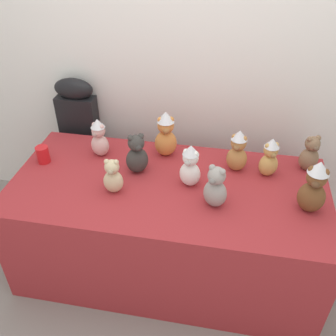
# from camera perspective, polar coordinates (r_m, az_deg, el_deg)

# --- Properties ---
(ground_plane) EXTENTS (10.00, 10.00, 0.00)m
(ground_plane) POSITION_cam_1_polar(r_m,az_deg,el_deg) (2.59, -1.07, -18.23)
(ground_plane) COLOR gray
(wall_back) EXTENTS (7.00, 0.08, 2.60)m
(wall_back) POSITION_cam_1_polar(r_m,az_deg,el_deg) (2.56, 2.98, 17.87)
(wall_back) COLOR white
(wall_back) RESTS_ON ground_plane
(display_table) EXTENTS (1.87, 0.88, 0.70)m
(display_table) POSITION_cam_1_polar(r_m,az_deg,el_deg) (2.48, 0.00, -8.84)
(display_table) COLOR maroon
(display_table) RESTS_ON ground_plane
(instrument_case) EXTENTS (0.28, 0.12, 1.07)m
(instrument_case) POSITION_cam_1_polar(r_m,az_deg,el_deg) (2.98, -12.76, 3.59)
(instrument_case) COLOR black
(instrument_case) RESTS_ON ground_plane
(teddy_bear_chestnut) EXTENTS (0.17, 0.15, 0.32)m
(teddy_bear_chestnut) POSITION_cam_1_polar(r_m,az_deg,el_deg) (2.11, 21.07, -2.74)
(teddy_bear_chestnut) COLOR brown
(teddy_bear_chestnut) RESTS_ON display_table
(teddy_bear_ginger) EXTENTS (0.17, 0.15, 0.31)m
(teddy_bear_ginger) POSITION_cam_1_polar(r_m,az_deg,el_deg) (2.41, -0.34, 5.07)
(teddy_bear_ginger) COLOR #D17F3D
(teddy_bear_ginger) RESTS_ON display_table
(teddy_bear_honey) EXTENTS (0.15, 0.14, 0.26)m
(teddy_bear_honey) POSITION_cam_1_polar(r_m,az_deg,el_deg) (2.32, 15.02, 1.50)
(teddy_bear_honey) COLOR tan
(teddy_bear_honey) RESTS_ON display_table
(teddy_bear_caramel) EXTENTS (0.15, 0.13, 0.28)m
(teddy_bear_caramel) POSITION_cam_1_polar(r_m,az_deg,el_deg) (2.32, 10.40, 2.52)
(teddy_bear_caramel) COLOR #B27A42
(teddy_bear_caramel) RESTS_ON display_table
(teddy_bear_blush) EXTENTS (0.14, 0.13, 0.26)m
(teddy_bear_blush) POSITION_cam_1_polar(r_m,az_deg,el_deg) (2.46, -10.29, 4.47)
(teddy_bear_blush) COLOR beige
(teddy_bear_blush) RESTS_ON display_table
(teddy_bear_charcoal) EXTENTS (0.17, 0.17, 0.26)m
(teddy_bear_charcoal) POSITION_cam_1_polar(r_m,az_deg,el_deg) (2.28, -4.69, 2.00)
(teddy_bear_charcoal) COLOR #383533
(teddy_bear_charcoal) RESTS_ON display_table
(teddy_bear_ash) EXTENTS (0.17, 0.16, 0.26)m
(teddy_bear_ash) POSITION_cam_1_polar(r_m,az_deg,el_deg) (2.04, 7.14, -2.96)
(teddy_bear_ash) COLOR gray
(teddy_bear_ash) RESTS_ON display_table
(teddy_bear_sand) EXTENTS (0.12, 0.11, 0.22)m
(teddy_bear_sand) POSITION_cam_1_polar(r_m,az_deg,el_deg) (2.15, -8.28, -1.33)
(teddy_bear_sand) COLOR #CCB78E
(teddy_bear_sand) RESTS_ON display_table
(teddy_bear_mocha) EXTENTS (0.15, 0.15, 0.24)m
(teddy_bear_mocha) POSITION_cam_1_polar(r_m,az_deg,el_deg) (2.46, 20.54, 1.95)
(teddy_bear_mocha) COLOR #7F6047
(teddy_bear_mocha) RESTS_ON display_table
(teddy_bear_snow) EXTENTS (0.15, 0.13, 0.27)m
(teddy_bear_snow) POSITION_cam_1_polar(r_m,az_deg,el_deg) (2.17, 3.35, 0.30)
(teddy_bear_snow) COLOR white
(teddy_bear_snow) RESTS_ON display_table
(party_cup_red) EXTENTS (0.08, 0.08, 0.11)m
(party_cup_red) POSITION_cam_1_polar(r_m,az_deg,el_deg) (2.52, -18.27, 1.93)
(party_cup_red) COLOR red
(party_cup_red) RESTS_ON display_table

